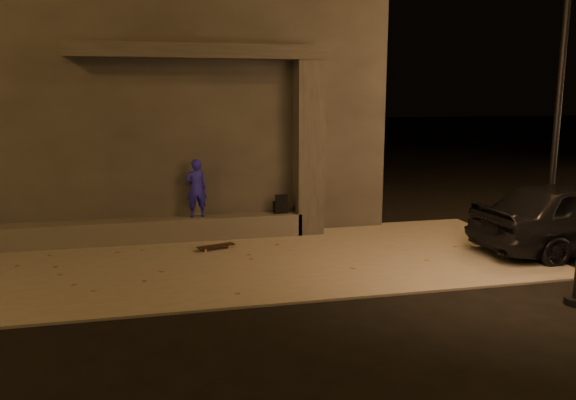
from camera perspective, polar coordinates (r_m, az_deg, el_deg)
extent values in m
plane|color=black|center=(8.26, -2.71, -10.32)|extent=(120.00, 120.00, 0.00)
cube|color=slate|center=(10.12, -4.76, -6.22)|extent=(11.00, 4.40, 0.04)
cube|color=#353330|center=(14.10, -11.69, 9.03)|extent=(9.00, 5.00, 5.20)
cube|color=#595651|center=(11.66, -13.36, -2.96)|extent=(6.00, 0.55, 0.45)
cube|color=#353330|center=(11.80, 2.09, 5.25)|extent=(0.55, 0.55, 3.60)
cube|color=#353330|center=(11.45, -8.97, 14.68)|extent=(5.00, 0.70, 0.28)
imported|color=#211CB8|center=(11.52, -9.31, 1.19)|extent=(0.47, 0.35, 1.19)
cube|color=black|center=(11.84, -0.76, -0.74)|extent=(0.31, 0.21, 0.24)
cube|color=black|center=(11.80, -0.76, 0.24)|extent=(0.26, 0.06, 0.17)
cube|color=black|center=(10.83, -7.33, -4.63)|extent=(0.74, 0.39, 0.01)
cylinder|color=#B47248|center=(11.00, -6.30, -4.63)|extent=(0.06, 0.04, 0.05)
cylinder|color=#B47248|center=(10.88, -6.01, -4.80)|extent=(0.06, 0.04, 0.05)
cylinder|color=#B47248|center=(10.82, -8.64, -4.94)|extent=(0.06, 0.04, 0.05)
cylinder|color=#B47248|center=(10.70, -8.37, -5.12)|extent=(0.06, 0.04, 0.05)
cube|color=#99999E|center=(10.93, -6.16, -4.56)|extent=(0.09, 0.15, 0.01)
cube|color=#99999E|center=(10.75, -8.51, -4.88)|extent=(0.09, 0.15, 0.01)
cylinder|color=black|center=(13.70, 25.98, 11.11)|extent=(0.14, 0.14, 6.62)
cylinder|color=black|center=(14.00, 24.89, -2.30)|extent=(0.36, 0.36, 0.10)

